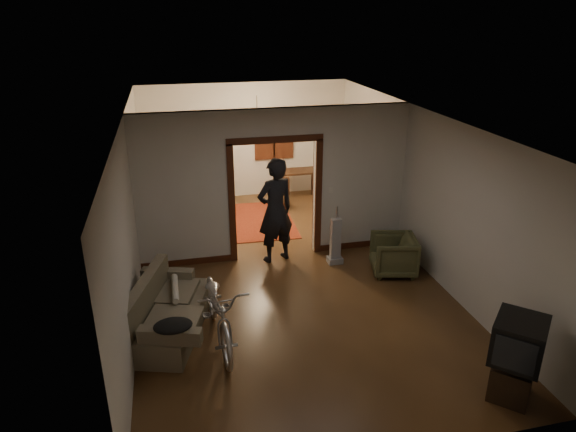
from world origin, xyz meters
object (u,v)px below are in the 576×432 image
object	(u,v)px
bicycle	(219,309)
armchair	(393,255)
desk	(298,185)
locker	(200,171)
person	(275,211)
sofa	(169,306)

from	to	relation	value
bicycle	armchair	xyz separation A→B (m)	(3.21, 1.32, -0.15)
armchair	desk	xyz separation A→B (m)	(-0.70, 4.15, 0.01)
desk	locker	bearing A→B (deg)	157.85
armchair	locker	xyz separation A→B (m)	(-3.05, 4.37, 0.47)
person	desk	bearing A→B (deg)	-129.29
bicycle	armchair	distance (m)	3.48
person	locker	size ratio (longest dim) A/B	1.20
person	desk	world-z (taller)	person
sofa	person	size ratio (longest dim) A/B	0.93
locker	sofa	bearing A→B (deg)	-82.24
bicycle	locker	world-z (taller)	locker
sofa	armchair	distance (m)	4.00
bicycle	person	xyz separation A→B (m)	(1.29, 2.30, 0.48)
person	locker	world-z (taller)	person
sofa	bicycle	size ratio (longest dim) A/B	0.96
sofa	desk	bearing A→B (deg)	75.47
sofa	desk	size ratio (longest dim) A/B	1.90
person	desk	size ratio (longest dim) A/B	2.04
person	desk	distance (m)	3.46
desk	bicycle	bearing A→B (deg)	-131.50
sofa	armchair	xyz separation A→B (m)	(3.89, 0.95, -0.07)
sofa	bicycle	bearing A→B (deg)	-11.27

